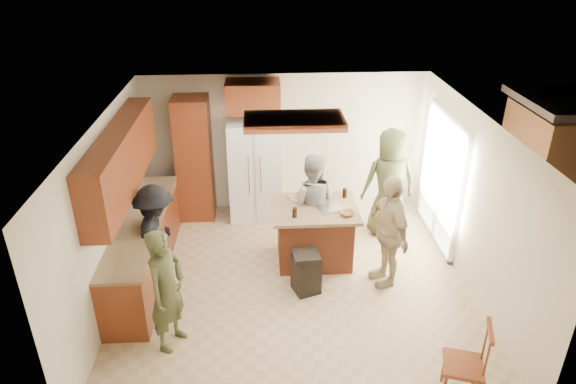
{
  "coord_description": "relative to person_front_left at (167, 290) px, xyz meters",
  "views": [
    {
      "loc": [
        -0.44,
        -6.12,
        4.58
      ],
      "look_at": [
        -0.05,
        0.73,
        1.15
      ],
      "focal_mm": 32.0,
      "sensor_mm": 36.0,
      "label": 1
    }
  ],
  "objects": [
    {
      "name": "person_counter",
      "position": [
        -0.34,
        1.29,
        -0.03
      ],
      "size": [
        0.52,
        1.03,
        1.56
      ],
      "primitive_type": "imported",
      "rotation": [
        0.0,
        0.0,
        1.52
      ],
      "color": "black",
      "rests_on": "ground"
    },
    {
      "name": "spindle_chair",
      "position": [
        3.29,
        -1.03,
        -0.35
      ],
      "size": [
        0.53,
        0.53,
        0.99
      ],
      "color": "maroon",
      "rests_on": "ground"
    },
    {
      "name": "person_side_right",
      "position": [
        2.93,
        1.14,
        0.04
      ],
      "size": [
        0.72,
        1.08,
        1.7
      ],
      "primitive_type": "imported",
      "rotation": [
        0.0,
        0.0,
        -1.34
      ],
      "color": "tan",
      "rests_on": "ground"
    },
    {
      "name": "kitchen_island",
      "position": [
        1.95,
        1.75,
        -0.33
      ],
      "size": [
        1.28,
        1.03,
        0.93
      ],
      "color": "brown",
      "rests_on": "ground"
    },
    {
      "name": "person_front_left",
      "position": [
        0.0,
        0.0,
        0.0
      ],
      "size": [
        0.64,
        0.71,
        1.61
      ],
      "primitive_type": "imported",
      "rotation": [
        0.0,
        0.0,
        1.14
      ],
      "color": "#3C4025",
      "rests_on": "ground"
    },
    {
      "name": "island_items",
      "position": [
        2.19,
        1.67,
        0.16
      ],
      "size": [
        0.95,
        0.73,
        0.15
      ],
      "color": "silver",
      "rests_on": "kitchen_island"
    },
    {
      "name": "trash_bin",
      "position": [
        1.76,
        0.96,
        -0.49
      ],
      "size": [
        0.44,
        0.44,
        0.63
      ],
      "color": "black",
      "rests_on": "ground"
    },
    {
      "name": "left_cabinetry",
      "position": [
        -0.65,
        1.52,
        0.15
      ],
      "size": [
        0.64,
        3.0,
        2.3
      ],
      "color": "maroon",
      "rests_on": "ground"
    },
    {
      "name": "person_behind_left",
      "position": [
        1.93,
        2.03,
        0.03
      ],
      "size": [
        0.9,
        0.66,
        1.68
      ],
      "primitive_type": "imported",
      "rotation": [
        0.0,
        0.0,
        2.93
      ],
      "color": "gray",
      "rests_on": "ground"
    },
    {
      "name": "person_behind_right",
      "position": [
        3.27,
        2.56,
        0.12
      ],
      "size": [
        0.94,
        0.65,
        1.85
      ],
      "primitive_type": "imported",
      "rotation": [
        0.0,
        0.0,
        3.21
      ],
      "color": "#363D24",
      "rests_on": "ground"
    },
    {
      "name": "room_shell",
      "position": [
        5.97,
        2.76,
        0.06
      ],
      "size": [
        8.0,
        5.2,
        5.0
      ],
      "color": "tan",
      "rests_on": "ground"
    },
    {
      "name": "refrigerator",
      "position": [
        1.05,
        3.24,
        0.09
      ],
      "size": [
        0.9,
        0.76,
        1.8
      ],
      "color": "white",
      "rests_on": "ground"
    },
    {
      "name": "back_wall_units",
      "position": [
        0.27,
        3.32,
        0.57
      ],
      "size": [
        1.8,
        0.6,
        2.45
      ],
      "color": "maroon",
      "rests_on": "ground"
    }
  ]
}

